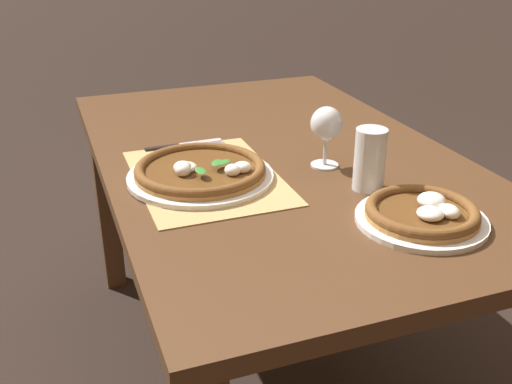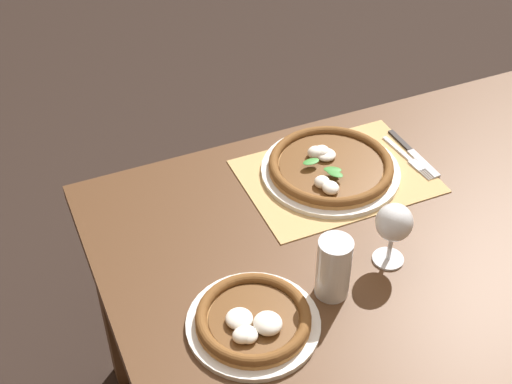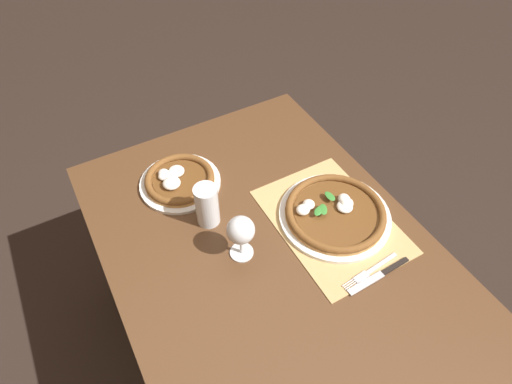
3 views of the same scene
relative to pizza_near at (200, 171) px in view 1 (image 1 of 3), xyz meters
name	(u,v)px [view 1 (image 1 of 3)]	position (x,y,z in m)	size (l,w,h in m)	color
ground_plane	(272,369)	(-0.10, 0.24, -0.76)	(24.00, 24.00, 0.00)	black
dining_table	(275,185)	(-0.10, 0.24, -0.12)	(1.47, 0.91, 0.74)	#4C301C
paper_placemat	(207,177)	(-0.01, 0.02, -0.02)	(0.46, 0.33, 0.00)	tan
pizza_near	(200,171)	(0.00, 0.00, 0.00)	(0.35, 0.35, 0.05)	silver
pizza_far	(423,214)	(0.37, 0.37, 0.00)	(0.27, 0.27, 0.05)	silver
wine_glass	(326,126)	(0.02, 0.32, 0.08)	(0.08, 0.08, 0.16)	silver
pint_glass	(370,161)	(0.18, 0.35, 0.05)	(0.07, 0.07, 0.15)	silver
fork	(190,147)	(-0.21, 0.03, -0.02)	(0.03, 0.20, 0.00)	#B7B7BC
knife	(184,145)	(-0.24, 0.02, -0.02)	(0.02, 0.22, 0.01)	black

